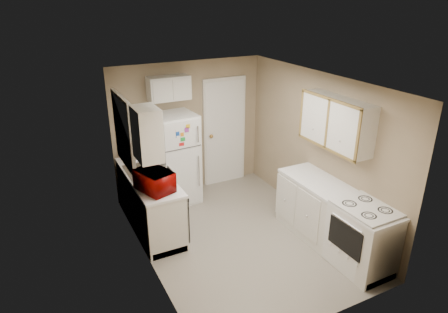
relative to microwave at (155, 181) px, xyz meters
name	(u,v)px	position (x,y,z in m)	size (l,w,h in m)	color
floor	(239,237)	(1.15, -0.37, -1.05)	(3.80, 3.80, 0.00)	#ABA395
ceiling	(241,81)	(1.15, -0.37, 1.35)	(3.80, 3.80, 0.00)	white
wall_left	(144,185)	(-0.25, -0.37, 0.15)	(3.80, 3.80, 0.00)	tan
wall_right	(318,149)	(2.55, -0.37, 0.15)	(3.80, 3.80, 0.00)	tan
wall_back	(189,128)	(1.15, 1.53, 0.15)	(2.80, 2.80, 0.00)	tan
wall_front	(329,231)	(1.15, -2.27, 0.15)	(2.80, 2.80, 0.00)	tan
left_counter	(150,201)	(0.05, 0.53, -0.60)	(0.60, 1.80, 0.90)	silver
dishwasher	(181,212)	(0.34, -0.07, -0.56)	(0.03, 0.58, 0.72)	black
sink	(145,174)	(0.05, 0.68, -0.19)	(0.54, 0.74, 0.16)	gray
microwave	(155,181)	(0.00, 0.00, 0.00)	(0.30, 0.54, 0.36)	#9F0805
soap_bottle	(131,154)	(0.00, 1.27, -0.05)	(0.08, 0.08, 0.18)	white
window_blinds	(124,131)	(-0.21, 0.68, 0.55)	(0.10, 0.98, 1.08)	silver
upper_cabinet_left	(147,134)	(-0.10, -0.15, 0.75)	(0.30, 0.45, 0.70)	silver
refrigerator	(177,159)	(0.75, 1.16, -0.25)	(0.66, 0.64, 1.61)	white
cabinet_over_fridge	(169,88)	(0.75, 1.38, 0.95)	(0.70, 0.30, 0.40)	silver
interior_door	(224,132)	(1.85, 1.49, -0.03)	(0.86, 0.06, 2.08)	white
right_counter	(332,219)	(2.25, -1.17, -0.60)	(0.60, 2.00, 0.90)	silver
stove	(362,237)	(2.27, -1.73, -0.58)	(0.62, 0.77, 0.94)	white
upper_cabinet_right	(336,122)	(2.40, -0.87, 0.75)	(0.30, 1.20, 0.70)	silver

